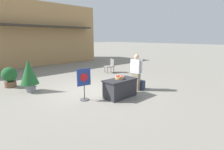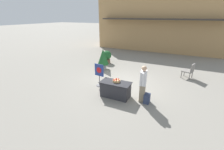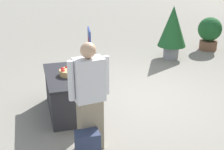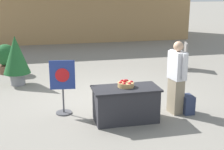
{
  "view_description": "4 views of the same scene",
  "coord_description": "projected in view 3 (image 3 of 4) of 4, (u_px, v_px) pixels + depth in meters",
  "views": [
    {
      "loc": [
        -4.69,
        -6.12,
        2.39
      ],
      "look_at": [
        0.45,
        -0.66,
        0.76
      ],
      "focal_mm": 28.0,
      "sensor_mm": 36.0,
      "label": 1
    },
    {
      "loc": [
        2.75,
        -7.13,
        3.61
      ],
      "look_at": [
        -0.31,
        -0.7,
        0.75
      ],
      "focal_mm": 24.0,
      "sensor_mm": 36.0,
      "label": 2
    },
    {
      "loc": [
        5.39,
        -1.99,
        2.76
      ],
      "look_at": [
        0.68,
        -0.68,
        0.84
      ],
      "focal_mm": 50.0,
      "sensor_mm": 36.0,
      "label": 3
    },
    {
      "loc": [
        -1.48,
        -7.42,
        2.73
      ],
      "look_at": [
        -0.02,
        -1.08,
        0.94
      ],
      "focal_mm": 50.0,
      "sensor_mm": 36.0,
      "label": 4
    }
  ],
  "objects": [
    {
      "name": "ground_plane",
      "position": [
        135.0,
        98.0,
        6.35
      ],
      "size": [
        120.0,
        120.0,
        0.0
      ],
      "primitive_type": "plane",
      "color": "gray"
    },
    {
      "name": "display_table",
      "position": [
        67.0,
        94.0,
        5.67
      ],
      "size": [
        1.41,
        0.7,
        0.74
      ],
      "color": "#2D2D33",
      "rests_on": "ground_plane"
    },
    {
      "name": "apple_basket",
      "position": [
        69.0,
        72.0,
        5.52
      ],
      "size": [
        0.35,
        0.35,
        0.16
      ],
      "color": "tan",
      "rests_on": "display_table"
    },
    {
      "name": "poster_board",
      "position": [
        90.0,
        55.0,
        6.87
      ],
      "size": [
        0.56,
        0.36,
        1.24
      ],
      "rotation": [
        0.0,
        0.0,
        -1.7
      ],
      "color": "#4C4C51",
      "rests_on": "ground_plane"
    },
    {
      "name": "potted_plant_far_left",
      "position": [
        173.0,
        28.0,
        8.47
      ],
      "size": [
        0.78,
        0.78,
        1.45
      ],
      "color": "gray",
      "rests_on": "ground_plane"
    },
    {
      "name": "person_visitor",
      "position": [
        90.0,
        97.0,
        4.45
      ],
      "size": [
        0.32,
        0.6,
        1.65
      ],
      "rotation": [
        0.0,
        0.0,
        -3.0
      ],
      "color": "gray",
      "rests_on": "ground_plane"
    },
    {
      "name": "potted_plant_near_right",
      "position": [
        210.0,
        32.0,
        9.34
      ],
      "size": [
        0.7,
        0.7,
        0.98
      ],
      "color": "brown",
      "rests_on": "ground_plane"
    },
    {
      "name": "backpack",
      "position": [
        88.0,
        145.0,
        4.43
      ],
      "size": [
        0.24,
        0.34,
        0.42
      ],
      "color": "#2D3856",
      "rests_on": "ground_plane"
    }
  ]
}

